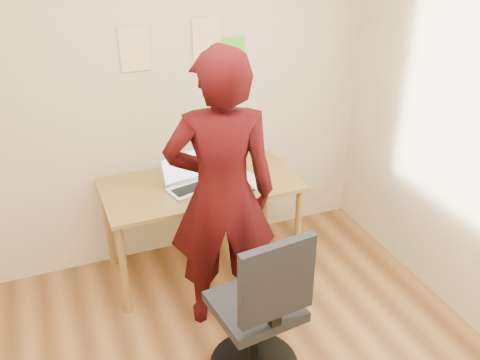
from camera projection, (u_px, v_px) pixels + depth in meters
name	position (u px, v px, depth m)	size (l,w,h in m)	color
room	(232.00, 210.00, 2.33)	(3.58, 3.58, 2.78)	brown
desk	(201.00, 194.00, 3.88)	(1.40, 0.70, 0.74)	olive
laptop	(186.00, 181.00, 3.77)	(0.36, 0.34, 0.22)	silver
paper_sheet	(248.00, 182.00, 3.86)	(0.20, 0.28, 0.00)	white
phone	(247.00, 187.00, 3.78)	(0.08, 0.14, 0.01)	black
wall_note_left	(135.00, 49.00, 3.61)	(0.21, 0.00, 0.30)	#EEC88E
wall_note_mid	(207.00, 38.00, 3.76)	(0.21, 0.00, 0.30)	#EEC88E
wall_note_right	(233.00, 53.00, 3.89)	(0.18, 0.00, 0.24)	#56CA2D
office_chair	(261.00, 318.00, 3.03)	(0.54, 0.54, 1.04)	black
person	(221.00, 196.00, 3.28)	(0.68, 0.45, 1.88)	#320608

